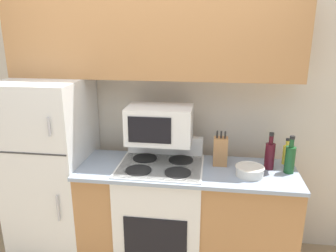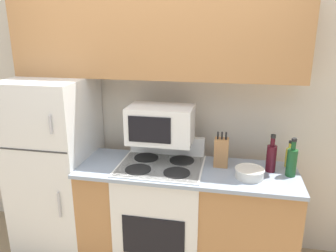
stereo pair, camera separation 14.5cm
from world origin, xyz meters
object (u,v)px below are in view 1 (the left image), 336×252
bottle_cooking_spray (286,154)px  bowl (250,171)px  refrigerator (53,169)px  bottle_wine_green (290,158)px  microwave (160,124)px  stove (161,214)px  knife_block (220,151)px  bottle_wine_red (270,155)px

bottle_cooking_spray → bowl: bearing=-139.5°
refrigerator → bottle_wine_green: bearing=-1.6°
microwave → bottle_wine_green: 1.05m
bowl → bottle_wine_green: bottle_wine_green is taller
stove → knife_block: knife_block is taller
knife_block → bottle_cooking_spray: knife_block is taller
stove → bottle_wine_red: bottle_wine_red is taller
bottle_cooking_spray → bottle_wine_red: size_ratio=0.73×
microwave → bottle_cooking_spray: microwave is taller
bowl → refrigerator: bearing=174.8°
refrigerator → stove: 1.03m
bottle_wine_green → bottle_wine_red: bearing=159.1°
bottle_cooking_spray → microwave: bearing=-175.1°
bowl → bottle_wine_red: (0.16, 0.15, 0.08)m
stove → bottle_wine_red: 1.03m
microwave → bowl: bearing=-14.1°
stove → bottle_cooking_spray: bearing=10.9°
refrigerator → bottle_wine_green: size_ratio=5.32×
refrigerator → bowl: (1.68, -0.15, 0.16)m
microwave → bottle_wine_red: (0.88, -0.03, -0.21)m
bottle_cooking_spray → bottle_wine_green: bottle_wine_green is taller
bowl → microwave: bearing=165.9°
knife_block → bowl: 0.29m
knife_block → bottle_wine_red: bottle_wine_red is taller
refrigerator → bottle_cooking_spray: (1.99, 0.12, 0.21)m
stove → bottle_cooking_spray: 1.16m
bottle_wine_red → bottle_wine_green: (0.14, -0.05, 0.00)m
microwave → bottle_cooking_spray: (1.04, 0.09, -0.24)m
bottle_wine_red → bottle_wine_green: bearing=-20.9°
microwave → bottle_wine_red: microwave is taller
bottle_wine_green → refrigerator: bearing=178.4°
knife_block → bottle_cooking_spray: 0.55m
refrigerator → bottle_cooking_spray: bearing=3.3°
knife_block → stove: bearing=-167.9°
refrigerator → bowl: refrigerator is taller
stove → bottle_wine_green: bottle_wine_green is taller
refrigerator → knife_block: size_ratio=5.45×
bottle_cooking_spray → bottle_wine_green: (-0.01, -0.17, 0.03)m
bowl → bottle_cooking_spray: bearing=40.5°
stove → knife_block: bearing=12.1°
knife_block → bowl: size_ratio=1.33×
refrigerator → microwave: bearing=1.6°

